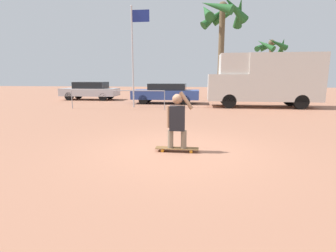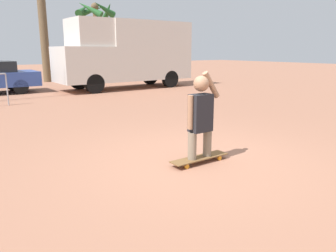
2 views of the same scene
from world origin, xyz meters
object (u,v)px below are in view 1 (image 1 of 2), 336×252
object	(u,v)px
skateboard	(177,148)
person_skateboarder	(177,118)
flagpole	(134,49)
palm_tree_near_van	(271,50)
parked_car_silver	(90,90)
palm_tree_center_background	(223,18)
parked_car_blue	(166,93)
camper_van	(265,79)

from	to	relation	value
skateboard	person_skateboarder	size ratio (longest dim) A/B	0.76
flagpole	palm_tree_near_van	bearing A→B (deg)	44.95
skateboard	parked_car_silver	size ratio (longest dim) A/B	0.24
palm_tree_near_van	palm_tree_center_background	world-z (taller)	palm_tree_center_background
parked_car_silver	flagpole	size ratio (longest dim) A/B	0.76
palm_tree_near_van	flagpole	bearing A→B (deg)	-135.05
palm_tree_near_van	parked_car_blue	bearing A→B (deg)	-138.47
parked_car_silver	flagpole	xyz separation A→B (m)	(4.79, -4.53, 2.66)
parked_car_silver	skateboard	bearing A→B (deg)	-59.22
parked_car_blue	parked_car_silver	size ratio (longest dim) A/B	1.03
palm_tree_center_background	parked_car_silver	bearing A→B (deg)	-168.69
parked_car_silver	palm_tree_center_background	size ratio (longest dim) A/B	0.56
camper_van	flagpole	size ratio (longest dim) A/B	1.11
palm_tree_near_van	camper_van	bearing A→B (deg)	-105.09
camper_van	flagpole	world-z (taller)	flagpole
person_skateboarder	parked_car_silver	world-z (taller)	person_skateboarder
parked_car_silver	palm_tree_center_background	bearing A→B (deg)	11.31
parked_car_silver	flagpole	distance (m)	7.11
person_skateboarder	palm_tree_center_background	world-z (taller)	palm_tree_center_background
parked_car_silver	palm_tree_center_background	xyz separation A→B (m)	(10.22, 2.05, 5.54)
skateboard	palm_tree_center_background	size ratio (longest dim) A/B	0.14
skateboard	flagpole	bearing A→B (deg)	110.11
person_skateboarder	flagpole	size ratio (longest dim) A/B	0.24
parked_car_silver	flagpole	bearing A→B (deg)	-43.40
skateboard	parked_car_blue	world-z (taller)	parked_car_blue
flagpole	parked_car_blue	bearing A→B (deg)	58.42
skateboard	palm_tree_near_van	bearing A→B (deg)	70.65
flagpole	parked_car_silver	bearing A→B (deg)	136.60
person_skateboarder	palm_tree_center_background	size ratio (longest dim) A/B	0.18
palm_tree_near_van	parked_car_silver	bearing A→B (deg)	-159.62
camper_van	palm_tree_center_background	world-z (taller)	palm_tree_center_background
palm_tree_near_van	skateboard	bearing A→B (deg)	-109.35
camper_van	person_skateboarder	bearing A→B (deg)	-112.96
person_skateboarder	camper_van	world-z (taller)	camper_van
palm_tree_center_background	flagpole	distance (m)	9.00
parked_car_blue	skateboard	bearing A→B (deg)	-81.15
parked_car_blue	flagpole	xyz separation A→B (m)	(-1.53, -2.49, 2.68)
palm_tree_near_van	flagpole	world-z (taller)	flagpole
person_skateboarder	camper_van	xyz separation A→B (m)	(4.30, 10.16, 0.86)
camper_van	palm_tree_near_van	bearing A→B (deg)	74.91
parked_car_silver	palm_tree_near_van	distance (m)	16.23
person_skateboarder	parked_car_silver	bearing A→B (deg)	120.78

